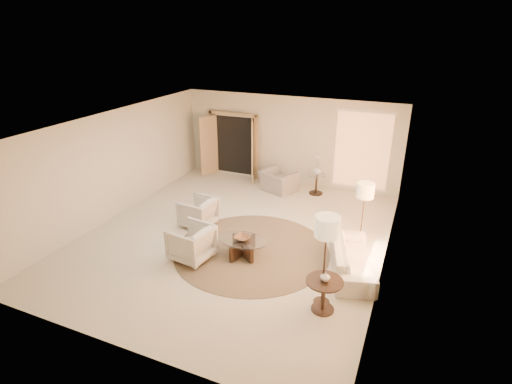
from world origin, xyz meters
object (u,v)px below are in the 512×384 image
at_px(coffee_table, 243,245).
at_px(floor_lamp_far, 327,231).
at_px(side_vase, 317,170).
at_px(bowl, 242,238).
at_px(sofa, 352,258).
at_px(armchair_left, 198,211).
at_px(floor_lamp_near, 365,193).
at_px(end_vase, 325,277).
at_px(accent_chair, 278,178).
at_px(end_table, 324,290).
at_px(side_table, 316,182).
at_px(armchair_right, 191,241).

bearing_deg(coffee_table, floor_lamp_far, -24.32).
bearing_deg(side_vase, bowl, -98.05).
height_order(sofa, armchair_left, armchair_left).
bearing_deg(floor_lamp_far, floor_lamp_near, 82.68).
xyz_separation_m(sofa, end_vase, (-0.23, -1.48, 0.42)).
bearing_deg(accent_chair, side_vase, -145.40).
xyz_separation_m(armchair_left, end_table, (3.78, -1.99, 0.02)).
relative_size(accent_chair, floor_lamp_far, 0.56).
xyz_separation_m(side_table, floor_lamp_near, (1.78, -2.70, 0.98)).
bearing_deg(end_vase, floor_lamp_far, 110.23).
relative_size(sofa, floor_lamp_far, 1.13).
distance_m(coffee_table, floor_lamp_near, 2.96).
bearing_deg(floor_lamp_near, end_table, -95.29).
height_order(accent_chair, side_table, accent_chair).
height_order(sofa, floor_lamp_far, floor_lamp_far).
relative_size(sofa, floor_lamp_near, 1.27).
bearing_deg(armchair_right, coffee_table, 126.74).
relative_size(armchair_left, accent_chair, 0.83).
relative_size(coffee_table, floor_lamp_near, 0.88).
relative_size(accent_chair, side_vase, 3.86).
height_order(sofa, accent_chair, accent_chair).
bearing_deg(end_vase, armchair_right, 169.52).
distance_m(armchair_left, armchair_right, 1.57).
xyz_separation_m(coffee_table, bowl, (0.00, -0.00, 0.19)).
bearing_deg(floor_lamp_far, bowl, 155.68).
xyz_separation_m(accent_chair, floor_lamp_near, (2.91, -2.43, 0.93)).
relative_size(coffee_table, end_vase, 7.86).
bearing_deg(armchair_left, end_vase, 67.13).
xyz_separation_m(sofa, coffee_table, (-2.36, -0.37, -0.04)).
distance_m(armchair_left, accent_chair, 3.16).
bearing_deg(armchair_right, sofa, 113.37).
bearing_deg(accent_chair, armchair_right, 105.97).
height_order(sofa, bowl, sofa).
bearing_deg(side_table, end_vase, -73.53).
distance_m(floor_lamp_far, side_vase, 5.30).
relative_size(end_vase, side_vase, 0.70).
xyz_separation_m(sofa, accent_chair, (-2.91, 3.48, 0.14)).
relative_size(armchair_right, coffee_table, 0.61).
distance_m(accent_chair, end_vase, 5.64).
relative_size(coffee_table, floor_lamp_far, 0.79).
bearing_deg(coffee_table, side_vase, 81.95).
distance_m(sofa, coffee_table, 2.39).
bearing_deg(sofa, side_vase, 8.77).
height_order(armchair_right, side_table, armchair_right).
relative_size(side_table, side_vase, 2.46).
bearing_deg(bowl, armchair_right, -151.49).
distance_m(accent_chair, floor_lamp_far, 5.55).
relative_size(sofa, armchair_right, 2.36).
bearing_deg(accent_chair, bowl, 119.82).
xyz_separation_m(accent_chair, floor_lamp_far, (2.61, -4.77, 1.09)).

